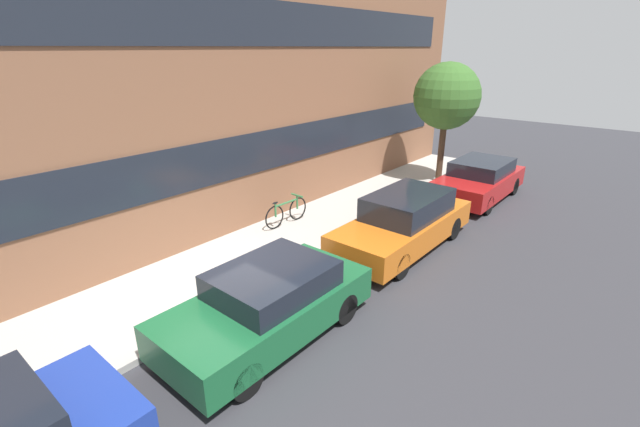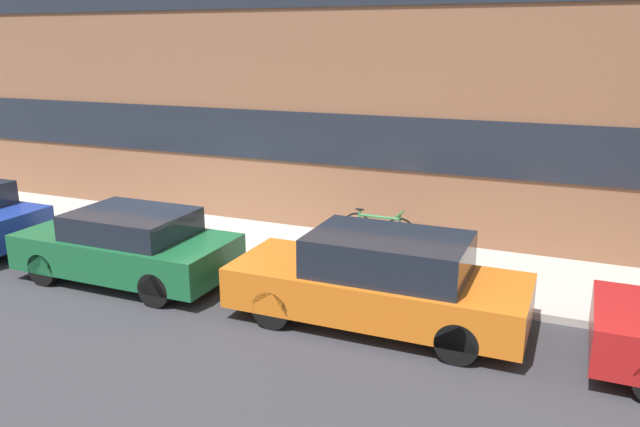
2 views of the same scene
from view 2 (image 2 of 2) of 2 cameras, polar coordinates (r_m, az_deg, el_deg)
name	(u,v)px [view 2 (image 2 of 2)]	position (r m, az deg, el deg)	size (l,w,h in m)	color
ground_plane	(174,262)	(12.56, -13.23, -4.38)	(56.00, 56.00, 0.00)	#333338
sidewalk_strip	(213,239)	(13.64, -9.78, -2.30)	(28.00, 2.83, 0.13)	#B2AFA8
rowhouse_facade	(248,6)	(14.61, -6.59, 18.29)	(28.00, 1.02, 9.82)	brown
parked_car_green	(128,245)	(11.69, -17.14, -2.81)	(3.88, 1.77, 1.29)	#195B33
parked_car_orange	(380,281)	(9.47, 5.48, -6.15)	(4.47, 1.69, 1.44)	#D16619
bicycle	(379,229)	(12.67, 5.38, -1.41)	(1.59, 0.44, 0.77)	black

